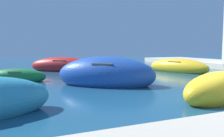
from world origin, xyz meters
TOP-DOWN VIEW (x-y plane):
  - moored_boat_0 at (-2.44, 5.52)m, footprint 5.54×4.84m
  - moored_boat_1 at (5.33, 9.24)m, footprint 3.30×5.36m
  - moored_boat_2 at (0.27, 0.53)m, footprint 4.34×2.49m
  - moored_boat_4 at (-3.08, 13.65)m, footprint 5.51×4.63m
  - moored_boat_7 at (-6.78, 8.74)m, footprint 3.59×2.12m

SIDE VIEW (x-z plane):
  - moored_boat_7 at x=-6.78m, z-range -0.22..0.78m
  - moored_boat_1 at x=5.33m, z-range -0.31..1.08m
  - moored_boat_2 at x=0.27m, z-range -0.32..1.12m
  - moored_boat_4 at x=-3.08m, z-range -0.34..1.18m
  - moored_boat_0 at x=-2.44m, z-range -0.44..1.54m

